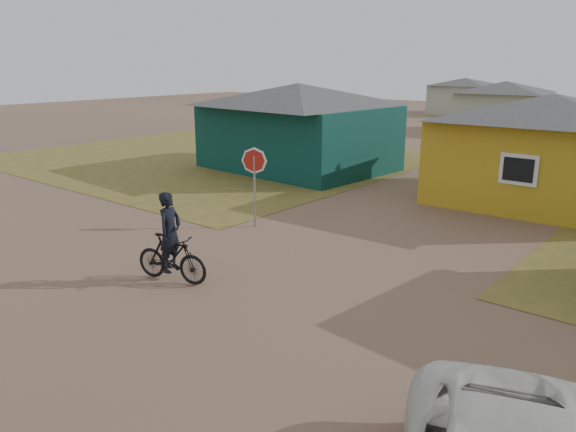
% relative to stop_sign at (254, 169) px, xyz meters
% --- Properties ---
extents(ground, '(120.00, 120.00, 0.00)m').
position_rel_stop_sign_xyz_m(ground, '(3.44, -5.01, -1.82)').
color(ground, brown).
extents(grass_nw, '(20.00, 18.00, 0.00)m').
position_rel_stop_sign_xyz_m(grass_nw, '(-10.56, 7.99, -1.82)').
color(grass_nw, olive).
rests_on(grass_nw, ground).
extents(house_teal, '(8.93, 7.08, 4.00)m').
position_rel_stop_sign_xyz_m(house_teal, '(-5.06, 8.49, 0.23)').
color(house_teal, '#09322D').
rests_on(house_teal, ground).
extents(house_yellow, '(7.72, 6.76, 3.90)m').
position_rel_stop_sign_xyz_m(house_yellow, '(5.94, 8.98, 0.18)').
color(house_yellow, gold).
rests_on(house_yellow, ground).
extents(house_pale_west, '(7.04, 6.15, 3.60)m').
position_rel_stop_sign_xyz_m(house_pale_west, '(-2.56, 28.99, 0.03)').
color(house_pale_west, '#A5B298').
rests_on(house_pale_west, ground).
extents(house_pale_north, '(6.28, 5.81, 3.40)m').
position_rel_stop_sign_xyz_m(house_pale_north, '(-10.56, 40.99, -0.07)').
color(house_pale_north, '#A5B298').
rests_on(house_pale_north, ground).
extents(stop_sign, '(0.81, 0.06, 2.48)m').
position_rel_stop_sign_xyz_m(stop_sign, '(0.00, 0.00, 0.00)').
color(stop_sign, gray).
rests_on(stop_sign, ground).
extents(cyclist, '(1.96, 1.00, 2.14)m').
position_rel_stop_sign_xyz_m(cyclist, '(1.55, -4.53, -1.05)').
color(cyclist, black).
rests_on(cyclist, ground).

